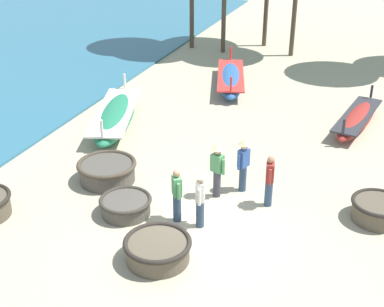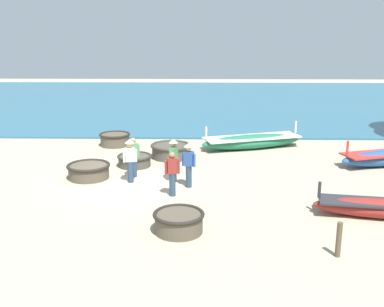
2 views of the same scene
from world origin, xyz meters
The scene contains 14 objects.
ground_plane centered at (0.00, 0.00, 0.00)m, with size 80.00×80.00×0.00m, color tan.
sea centered at (-21.12, 4.00, 0.05)m, with size 28.00×52.00×0.10m, color #2D667F.
coracle_front_right centered at (-3.48, 1.48, 0.34)m, with size 1.83×1.83×0.63m.
coracle_far_right centered at (-2.09, 0.03, 0.27)m, with size 1.47×1.47×0.49m.
coracle_front_left centered at (-0.40, -1.52, 0.31)m, with size 1.68×1.68×0.57m.
coracle_tilted centered at (4.45, 2.25, 0.32)m, with size 1.47×1.47×0.59m.
coracle_weathered centered at (-5.68, -1.49, 0.34)m, with size 1.55×1.55×0.63m.
long_boat_blue_hull centered at (-5.31, 5.36, 0.35)m, with size 2.86×5.33×1.22m.
fisherman_by_coracle centered at (0.58, 2.42, 0.96)m, with size 0.36×0.50×1.67m.
fisherman_standing_left centered at (-0.62, 0.23, 0.84)m, with size 0.38×0.45×1.57m.
fisherman_with_hat centered at (-0.03, 1.83, 0.96)m, with size 0.50×0.36×1.67m.
fisherman_crouching centered at (1.50, 1.88, 0.84)m, with size 0.29×0.52×1.57m.
fisherman_standing_right centered at (0.05, 0.20, 0.96)m, with size 0.36×0.52×1.67m.
mooring_post_inland centered at (5.82, 6.34, 0.47)m, with size 0.14×0.14×0.93m, color brown.
Camera 2 is at (16.22, 2.89, 5.47)m, focal length 42.00 mm.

